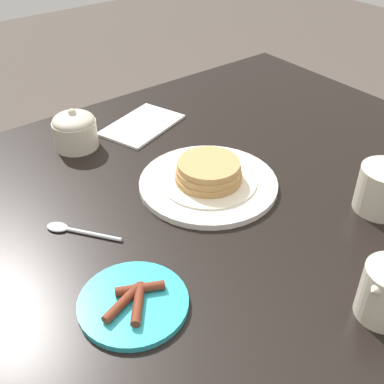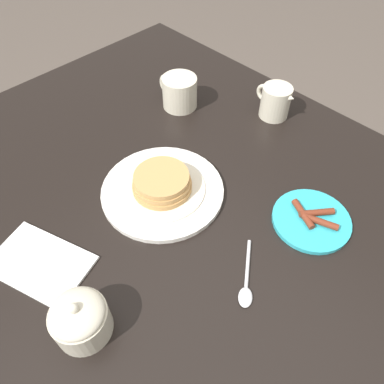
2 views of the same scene
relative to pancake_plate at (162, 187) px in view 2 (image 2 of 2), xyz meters
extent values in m
plane|color=#51473F|center=(-0.04, -0.03, -0.78)|extent=(8.00, 8.00, 0.00)
cube|color=black|center=(-0.04, -0.03, -0.03)|extent=(1.30, 0.99, 0.03)
cube|color=black|center=(0.55, -0.47, -0.42)|extent=(0.07, 0.07, 0.74)
cylinder|color=white|center=(0.00, 0.00, -0.01)|extent=(0.27, 0.27, 0.01)
cylinder|color=beige|center=(0.00, 0.00, 0.00)|extent=(0.19, 0.19, 0.00)
cylinder|color=tan|center=(0.00, 0.00, 0.00)|extent=(0.13, 0.13, 0.01)
cylinder|color=tan|center=(0.00, 0.00, 0.02)|extent=(0.12, 0.12, 0.01)
cylinder|color=tan|center=(0.00, 0.00, 0.03)|extent=(0.12, 0.12, 0.01)
cylinder|color=#2DADBC|center=(-0.28, -0.17, -0.01)|extent=(0.16, 0.16, 0.01)
cylinder|color=maroon|center=(-0.29, -0.17, 0.00)|extent=(0.07, 0.04, 0.01)
cylinder|color=maroon|center=(-0.26, -0.16, 0.00)|extent=(0.07, 0.04, 0.01)
cylinder|color=maroon|center=(-0.28, -0.18, 0.00)|extent=(0.06, 0.07, 0.01)
cylinder|color=beige|center=(0.20, -0.24, 0.03)|extent=(0.09, 0.09, 0.09)
torus|color=beige|center=(0.25, -0.24, 0.03)|extent=(0.06, 0.01, 0.06)
cylinder|color=#472819|center=(0.20, -0.24, 0.06)|extent=(0.08, 0.08, 0.00)
cylinder|color=beige|center=(0.00, -0.39, 0.03)|extent=(0.08, 0.08, 0.09)
cone|color=beige|center=(-0.04, -0.39, 0.06)|extent=(0.04, 0.03, 0.04)
torus|color=beige|center=(0.03, -0.39, 0.03)|extent=(0.05, 0.01, 0.05)
cylinder|color=beige|center=(-0.13, 0.29, 0.01)|extent=(0.10, 0.10, 0.06)
ellipsoid|color=beige|center=(-0.13, 0.29, 0.05)|extent=(0.09, 0.09, 0.03)
sphere|color=beige|center=(-0.13, 0.29, 0.06)|extent=(0.02, 0.02, 0.02)
cube|color=white|center=(0.03, 0.29, -0.01)|extent=(0.22, 0.18, 0.01)
cylinder|color=silver|center=(-0.25, 0.00, -0.01)|extent=(0.07, 0.09, 0.01)
ellipsoid|color=silver|center=(-0.29, 0.06, -0.01)|extent=(0.04, 0.05, 0.01)
camera|label=1|loc=(-0.49, -0.59, 0.53)|focal=45.00mm
camera|label=2|loc=(-0.43, 0.33, 0.61)|focal=35.00mm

